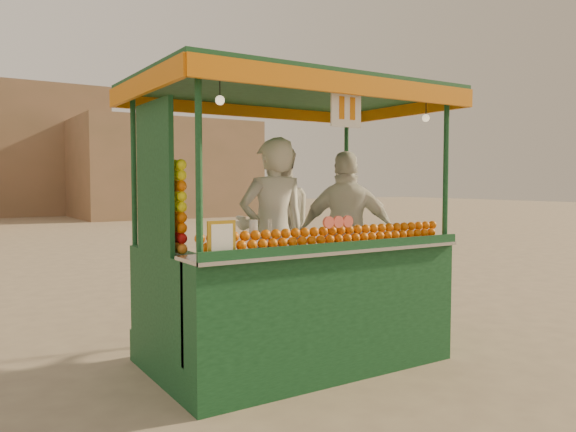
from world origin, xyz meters
TOP-DOWN VIEW (x-y plane):
  - ground at (0.00, 0.00)m, footprint 90.00×90.00m
  - building_right at (7.00, 24.00)m, footprint 9.00×6.00m
  - juice_cart at (-0.51, -0.26)m, footprint 3.05×1.97m
  - vendor_left at (-0.61, -0.08)m, footprint 0.76×0.56m
  - vendor_middle at (-0.22, 0.53)m, footprint 1.15×1.05m
  - vendor_right at (0.36, -0.04)m, footprint 1.14×0.96m

SIDE VIEW (x-z plane):
  - ground at x=0.00m, z-range 0.00..0.00m
  - juice_cart at x=-0.51m, z-range -0.49..2.28m
  - vendor_right at x=0.36m, z-range 0.32..2.15m
  - vendor_middle at x=-0.22m, z-range 0.32..2.23m
  - vendor_left at x=-0.61m, z-range 0.32..2.25m
  - building_right at x=7.00m, z-range 0.00..5.00m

